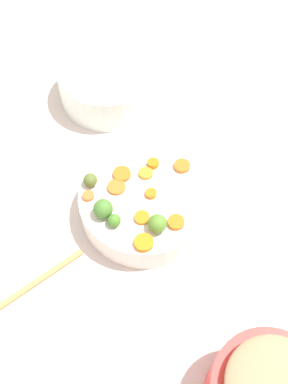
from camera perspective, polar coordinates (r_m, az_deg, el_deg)
name	(u,v)px	position (r m, az deg, el deg)	size (l,w,h in m)	color
tabletop	(128,203)	(1.07, -1.98, -1.32)	(2.40, 2.40, 0.02)	silver
serving_bowl_carrots	(144,203)	(1.02, 0.00, -1.41)	(0.29, 0.29, 0.07)	white
carrot_slice_0	(176,222)	(0.95, 4.02, -3.78)	(0.04, 0.04, 0.01)	orange
carrot_slice_1	(182,166)	(1.03, 4.76, 3.26)	(0.04, 0.04, 0.01)	orange
carrot_slice_2	(153,163)	(1.03, 1.15, 3.58)	(0.03, 0.03, 0.01)	orange
carrot_slice_3	(117,187)	(0.99, -3.43, 0.57)	(0.04, 0.04, 0.01)	orange
carrot_slice_4	(151,194)	(0.98, 0.87, -0.20)	(0.02, 0.02, 0.01)	orange
carrot_slice_5	(123,173)	(1.01, -2.63, 2.32)	(0.04, 0.04, 0.01)	orange
carrot_slice_6	(146,174)	(1.01, 0.29, 2.26)	(0.03, 0.03, 0.01)	orange
carrot_slice_7	(88,196)	(0.99, -6.97, -0.48)	(0.03, 0.03, 0.01)	orange
carrot_slice_8	(144,243)	(0.92, -0.03, -6.34)	(0.04, 0.04, 0.01)	orange
carrot_slice_9	(142,218)	(0.95, -0.24, -3.22)	(0.03, 0.03, 0.01)	orange
brussels_sprout_0	(114,221)	(0.94, -3.76, -3.58)	(0.03, 0.03, 0.03)	#4A812A
brussels_sprout_1	(90,180)	(0.99, -6.72, 1.49)	(0.03, 0.03, 0.03)	#5A6B2D
brussels_sprout_2	(103,209)	(0.95, -5.13, -2.09)	(0.04, 0.04, 0.04)	#477E2F
brussels_sprout_3	(157,224)	(0.93, 1.57, -4.02)	(0.04, 0.04, 0.04)	#56862D
wooden_spoon	(1,306)	(0.99, -17.40, -13.39)	(0.28, 0.07, 0.01)	tan
casserole_dish	(108,82)	(1.24, -4.47, 13.47)	(0.26, 0.26, 0.10)	white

